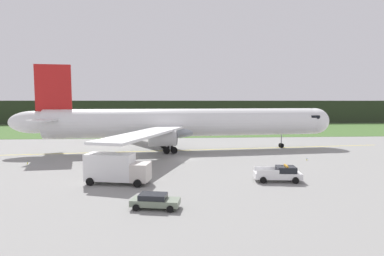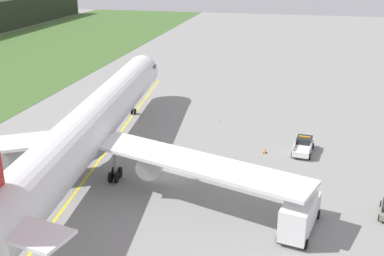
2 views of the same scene
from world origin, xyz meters
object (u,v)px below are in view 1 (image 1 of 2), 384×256
(catering_truck, at_px, (116,168))
(apron_cone, at_px, (257,170))
(ops_pickup_truck, at_px, (279,174))
(staff_car, at_px, (155,201))
(airliner, at_px, (183,123))

(catering_truck, xyz_separation_m, apron_cone, (17.66, 4.50, -1.54))
(ops_pickup_truck, relative_size, staff_car, 1.25)
(airliner, xyz_separation_m, staff_car, (-3.90, -32.74, -4.53))
(catering_truck, bearing_deg, airliner, 70.16)
(airliner, bearing_deg, staff_car, -96.79)
(staff_car, bearing_deg, catering_truck, 119.06)
(catering_truck, relative_size, apron_cone, 12.78)
(apron_cone, bearing_deg, airliner, 114.57)
(ops_pickup_truck, distance_m, apron_cone, 4.94)
(ops_pickup_truck, bearing_deg, airliner, 112.86)
(apron_cone, bearing_deg, ops_pickup_truck, -74.69)
(staff_car, bearing_deg, ops_pickup_truck, 30.69)
(airliner, bearing_deg, ops_pickup_truck, -67.14)
(ops_pickup_truck, xyz_separation_m, apron_cone, (-1.29, 4.73, -0.62))
(ops_pickup_truck, bearing_deg, apron_cone, 105.31)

